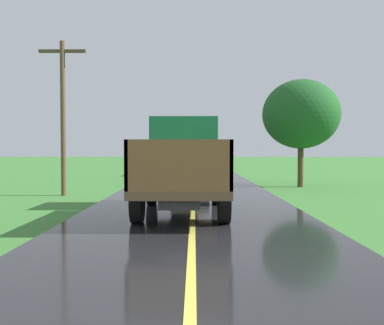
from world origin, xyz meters
TOP-DOWN VIEW (x-y plane):
  - banana_truck_near at (-0.28, 11.02)m, footprint 2.38×5.82m
  - banana_truck_far at (-0.21, 26.50)m, footprint 2.38×5.81m
  - utility_pole_roadside at (-5.23, 15.17)m, footprint 1.88×0.20m
  - roadside_tree_mid_right at (5.32, 19.02)m, footprint 3.78×3.78m

SIDE VIEW (x-z plane):
  - banana_truck_near at x=-0.28m, z-range 0.07..2.87m
  - banana_truck_far at x=-0.21m, z-range 0.07..2.87m
  - utility_pole_roadside at x=-5.23m, z-range 0.27..6.46m
  - roadside_tree_mid_right at x=5.32m, z-range 0.94..6.25m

